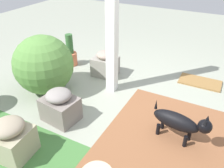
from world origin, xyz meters
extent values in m
plane|color=gray|center=(0.00, 0.00, 0.00)|extent=(12.00, 12.00, 0.00)
cube|color=brown|center=(-0.86, 0.78, 0.01)|extent=(1.80, 2.40, 0.02)
cube|color=white|center=(0.43, -0.26, 1.18)|extent=(0.14, 0.14, 2.37)
cube|color=gray|center=(0.77, -0.63, 0.17)|extent=(0.44, 0.38, 0.33)
ellipsoid|color=gray|center=(0.77, -0.63, 0.39)|extent=(0.30, 0.30, 0.14)
cube|color=slate|center=(0.69, 0.73, 0.16)|extent=(0.49, 0.41, 0.33)
ellipsoid|color=gray|center=(0.69, 0.73, 0.39)|extent=(0.33, 0.33, 0.15)
cube|color=#9C9678|center=(0.77, 1.47, 0.17)|extent=(0.44, 0.42, 0.34)
ellipsoid|color=gray|center=(0.77, 1.47, 0.40)|extent=(0.35, 0.35, 0.16)
sphere|color=#54843D|center=(1.34, 0.26, 0.46)|extent=(0.92, 0.92, 0.92)
cylinder|color=#C86946|center=(1.56, -0.68, 0.12)|extent=(0.24, 0.24, 0.24)
cylinder|color=#325E30|center=(1.56, -0.68, 0.43)|extent=(0.13, 0.13, 0.37)
ellipsoid|color=black|center=(-0.75, 0.39, 0.27)|extent=(0.58, 0.27, 0.20)
sphere|color=black|center=(-1.07, 0.44, 0.35)|extent=(0.16, 0.16, 0.16)
cone|color=black|center=(-1.07, 0.40, 0.44)|extent=(0.05, 0.05, 0.06)
cone|color=black|center=(-1.06, 0.48, 0.44)|extent=(0.05, 0.05, 0.06)
cylinder|color=black|center=(-0.93, 0.35, 0.08)|extent=(0.05, 0.05, 0.17)
cylinder|color=black|center=(-0.91, 0.48, 0.08)|extent=(0.05, 0.05, 0.17)
cylinder|color=black|center=(-0.58, 0.30, 0.08)|extent=(0.05, 0.05, 0.17)
cylinder|color=black|center=(-0.57, 0.43, 0.08)|extent=(0.05, 0.05, 0.17)
cone|color=black|center=(-0.48, 0.35, 0.39)|extent=(0.04, 0.04, 0.13)
cube|color=olive|center=(-0.81, -1.13, 0.01)|extent=(0.69, 0.37, 0.03)
camera|label=1|loc=(-1.06, 2.60, 2.05)|focal=37.35mm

